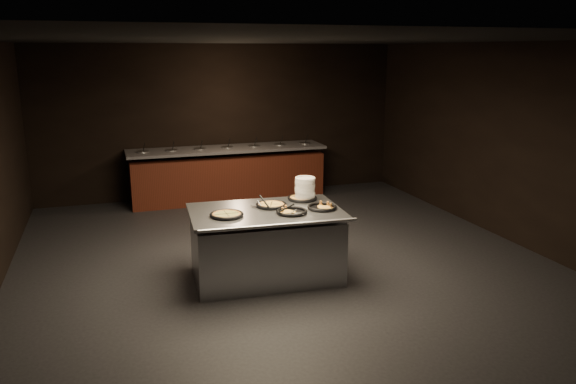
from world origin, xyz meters
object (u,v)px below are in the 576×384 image
(pan_cheese_whole, at_px, (271,205))
(serving_counter, at_px, (266,246))
(pan_veggie_whole, at_px, (227,215))
(plate_stack, at_px, (305,189))

(pan_cheese_whole, bearing_deg, serving_counter, -128.20)
(serving_counter, bearing_deg, pan_veggie_whole, -164.95)
(serving_counter, height_order, pan_veggie_whole, pan_veggie_whole)
(pan_veggie_whole, bearing_deg, pan_cheese_whole, 21.76)
(plate_stack, relative_size, pan_cheese_whole, 0.76)
(plate_stack, xyz_separation_m, pan_veggie_whole, (-1.13, -0.42, -0.13))
(pan_veggie_whole, distance_m, pan_cheese_whole, 0.67)
(serving_counter, relative_size, pan_veggie_whole, 4.78)
(pan_veggie_whole, relative_size, pan_cheese_whole, 1.03)
(plate_stack, bearing_deg, serving_counter, -153.16)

